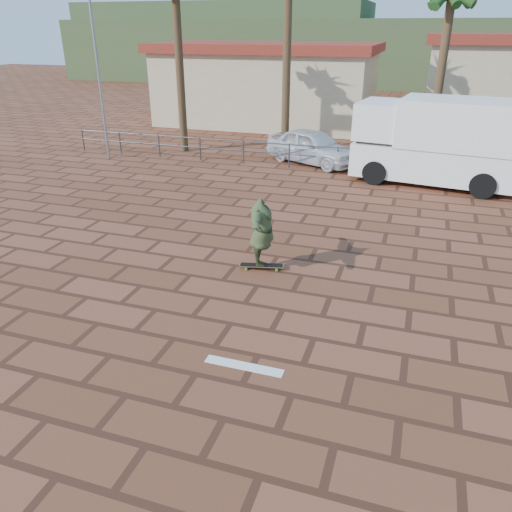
{
  "coord_description": "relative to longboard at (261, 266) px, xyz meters",
  "views": [
    {
      "loc": [
        3.1,
        -7.8,
        5.33
      ],
      "look_at": [
        0.02,
        1.54,
        0.8
      ],
      "focal_mm": 35.0,
      "sensor_mm": 36.0,
      "label": 1
    }
  ],
  "objects": [
    {
      "name": "car_silver",
      "position": [
        -1.06,
        10.48,
        0.63
      ],
      "size": [
        4.52,
        3.35,
        1.43
      ],
      "primitive_type": "imported",
      "rotation": [
        0.0,
        0.0,
        1.12
      ],
      "color": "silver",
      "rests_on": "ground"
    },
    {
      "name": "car_white",
      "position": [
        3.91,
        13.98,
        0.73
      ],
      "size": [
        5.18,
        2.44,
        1.64
      ],
      "primitive_type": "imported",
      "rotation": [
        0.0,
        0.0,
        1.72
      ],
      "color": "white",
      "rests_on": "ground"
    },
    {
      "name": "paint_stripe",
      "position": [
        0.87,
        -3.72,
        -0.08
      ],
      "size": [
        1.4,
        0.22,
        0.01
      ],
      "primitive_type": "cube",
      "color": "white",
      "rests_on": "ground"
    },
    {
      "name": "hill_front",
      "position": [
        0.17,
        47.48,
        2.91
      ],
      "size": [
        70.0,
        18.0,
        6.0
      ],
      "primitive_type": "cube",
      "color": "#384C28",
      "rests_on": "ground"
    },
    {
      "name": "hill_back",
      "position": [
        -21.83,
        53.48,
        3.91
      ],
      "size": [
        35.0,
        14.0,
        8.0
      ],
      "primitive_type": "cube",
      "color": "#384C28",
      "rests_on": "ground"
    },
    {
      "name": "street_sign",
      "position": [
        6.17,
        8.67,
        1.68
      ],
      "size": [
        0.51,
        0.09,
        2.52
      ],
      "rotation": [
        0.0,
        0.0,
        -0.08
      ],
      "color": "gray",
      "rests_on": "ground"
    },
    {
      "name": "ground",
      "position": [
        0.17,
        -2.52,
        -0.09
      ],
      "size": [
        120.0,
        120.0,
        0.0
      ],
      "primitive_type": "plane",
      "color": "brown",
      "rests_on": "ground"
    },
    {
      "name": "skateboarder",
      "position": [
        0.0,
        0.0,
        0.86
      ],
      "size": [
        1.08,
        2.15,
        1.69
      ],
      "primitive_type": "imported",
      "rotation": [
        0.0,
        0.0,
        1.83
      ],
      "color": "#3A4625",
      "rests_on": "longboard"
    },
    {
      "name": "campervan",
      "position": [
        3.93,
        8.97,
        1.52
      ],
      "size": [
        6.17,
        3.27,
        3.05
      ],
      "rotation": [
        0.0,
        0.0,
        -0.14
      ],
      "color": "white",
      "rests_on": "ground"
    },
    {
      "name": "guardrail",
      "position": [
        0.17,
        9.48,
        0.59
      ],
      "size": [
        24.06,
        0.06,
        1.0
      ],
      "color": "#47494F",
      "rests_on": "ground"
    },
    {
      "name": "flagpole",
      "position": [
        -9.7,
        8.48,
        4.55
      ],
      "size": [
        1.3,
        0.1,
        8.0
      ],
      "color": "gray",
      "rests_on": "ground"
    },
    {
      "name": "building_west",
      "position": [
        -5.83,
        19.48,
        2.2
      ],
      "size": [
        12.6,
        7.6,
        4.5
      ],
      "color": "beige",
      "rests_on": "ground"
    },
    {
      "name": "longboard",
      "position": [
        0.0,
        0.0,
        0.0
      ],
      "size": [
        1.09,
        0.48,
        0.1
      ],
      "rotation": [
        0.0,
        0.0,
        0.24
      ],
      "color": "olive",
      "rests_on": "ground"
    }
  ]
}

